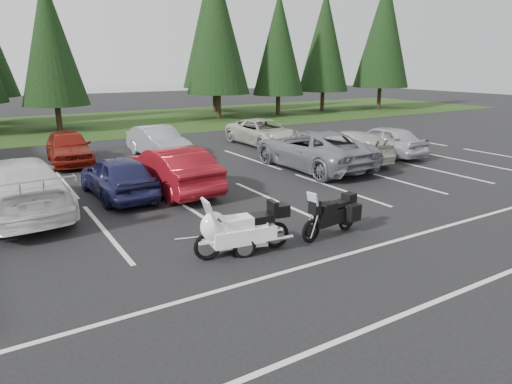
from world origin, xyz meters
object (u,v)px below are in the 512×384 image
Objects in this scene: car_near_6 at (313,149)px; adventure_motorcycle at (330,212)px; cargo_trailer at (240,234)px; car_near_3 at (17,187)px; car_near_5 at (172,169)px; car_far_3 at (158,142)px; car_near_7 at (346,146)px; car_far_2 at (69,147)px; car_near_8 at (383,140)px; car_near_4 at (118,176)px; car_far_4 at (263,132)px; touring_motorcycle at (243,225)px.

car_near_6 is 7.86m from adventure_motorcycle.
car_near_3 is at bearing 142.43° from cargo_trailer.
car_near_6 is at bearing 179.28° from car_near_5.
car_near_6 is 7.36m from car_far_3.
adventure_motorcycle is (2.39, -0.42, 0.27)m from cargo_trailer.
cargo_trailer is (-9.07, -6.29, -0.31)m from car_near_7.
car_near_3 is at bearing -141.53° from car_far_3.
car_far_2 reaches higher than car_near_7.
car_near_5 is (4.75, 0.06, -0.06)m from car_near_3.
car_near_8 is 13.20m from cargo_trailer.
car_near_7 is 1.11× the size of car_far_2.
cargo_trailer is at bearing -105.46° from car_far_3.
car_near_4 is at bearing -82.15° from car_far_2.
car_near_3 is 7.19m from car_far_2.
car_near_3 is 1.39× the size of car_near_4.
cargo_trailer is at bearing -125.78° from car_far_4.
car_far_2 is at bearing -36.78° from car_near_6.
car_near_7 is at bearing 0.47° from car_near_8.
car_far_2 is 1.66× the size of touring_motorcycle.
car_far_3 is at bearing -108.79° from car_near_5.
car_near_4 is at bearing 111.29° from adventure_motorcycle.
car_near_4 is 0.71× the size of car_near_6.
car_near_3 is at bearing 5.40° from car_near_7.
car_far_2 is 2.57× the size of cargo_trailer.
car_far_4 is at bearing 56.65° from adventure_motorcycle.
car_far_2 is at bearing -26.80° from car_near_8.
car_near_6 is 6.03m from car_far_4.
car_far_3 is at bearing -35.52° from car_near_7.
car_far_4 reaches higher than adventure_motorcycle.
car_near_4 is at bearing 108.12° from touring_motorcycle.
adventure_motorcycle is at bearing 116.96° from car_near_4.
car_near_3 is 7.22m from touring_motorcycle.
touring_motorcycle is at bearing 168.03° from adventure_motorcycle.
touring_motorcycle reaches higher than car_far_4.
cargo_trailer is at bearing -78.31° from car_far_2.
cargo_trailer is (0.06, 0.25, -0.33)m from touring_motorcycle.
car_near_6 is (8.13, 0.01, 0.11)m from car_near_4.
touring_motorcycle is (4.12, -5.93, -0.11)m from car_near_3.
car_far_4 reaches higher than cargo_trailer.
cargo_trailer is 0.78× the size of adventure_motorcycle.
car_near_4 is at bearing -149.07° from car_far_4.
car_near_7 is (10.28, 0.31, -0.01)m from car_near_4.
car_near_6 reaches higher than cargo_trailer.
car_near_4 is (2.97, 0.31, -0.13)m from car_near_3.
touring_motorcycle is (-2.31, -11.93, 0.00)m from car_far_3.
car_near_3 is 13.27m from car_near_7.
car_near_4 reaches higher than car_near_7.
touring_motorcycle is at bearing 80.88° from car_near_5.
touring_motorcycle is at bearing -125.42° from car_far_4.
car_near_6 is at bearing 46.73° from adventure_motorcycle.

